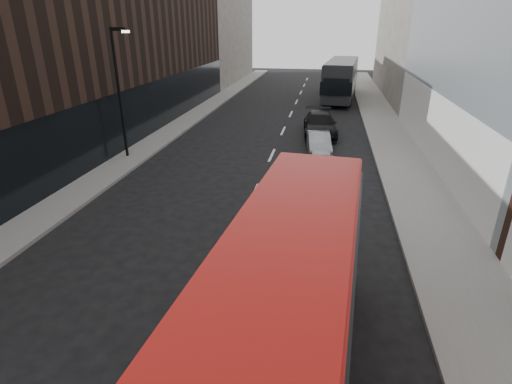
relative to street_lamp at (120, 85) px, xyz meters
The scene contains 10 objects.
sidewalk_right 17.69m from the street_lamp, 24.00° to the left, with size 3.00×80.00×0.15m, color slate.
sidewalk_left 8.12m from the street_lamp, 88.20° to the left, with size 2.00×80.00×0.15m, color slate.
building_left_mid 12.76m from the street_lamp, 105.29° to the left, with size 5.00×24.00×14.00m, color black.
building_left_far 34.24m from the street_lamp, 95.51° to the left, with size 5.00×20.00×13.00m, color #635D57.
street_lamp is the anchor object (origin of this frame).
red_bus 18.57m from the street_lamp, 54.28° to the right, with size 3.22×10.11×4.03m.
grey_bus 25.61m from the street_lamp, 60.64° to the left, with size 3.96×12.32×3.91m.
car_a 13.03m from the street_lamp, 28.57° to the right, with size 1.61×4.00×1.36m, color black.
car_b 11.90m from the street_lamp, 15.37° to the left, with size 1.31×3.75×1.24m, color gray.
car_c 13.50m from the street_lamp, 33.56° to the left, with size 2.21×5.43×1.58m, color black.
Camera 1 is at (3.08, -2.78, 7.32)m, focal length 28.00 mm.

